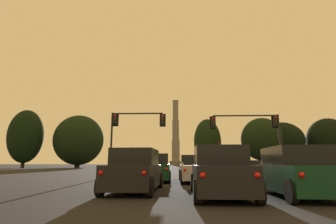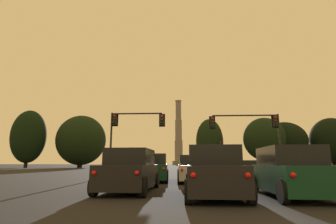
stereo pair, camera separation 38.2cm
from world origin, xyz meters
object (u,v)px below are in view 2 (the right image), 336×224
(suv_left_lane_second, at_px, (131,171))
(suv_left_lane_front, at_px, (153,168))
(sedan_right_lane_front, at_px, (244,171))
(pickup_truck_center_lane_front, at_px, (193,170))
(smokestack, at_px, (179,139))
(suv_right_lane_second, at_px, (290,172))
(suv_center_lane_second, at_px, (213,172))
(traffic_light_overhead_right, at_px, (255,128))
(traffic_light_overhead_left, at_px, (129,127))
(traffic_light_far_right, at_px, (222,150))

(suv_left_lane_second, bearing_deg, suv_left_lane_front, 88.95)
(sedan_right_lane_front, xyz_separation_m, pickup_truck_center_lane_front, (-3.56, -0.49, 0.14))
(smokestack, bearing_deg, suv_right_lane_second, -88.04)
(suv_right_lane_second, xyz_separation_m, suv_center_lane_second, (-2.95, -0.14, 0.00))
(suv_left_lane_front, relative_size, sedan_right_lane_front, 1.05)
(suv_left_lane_front, xyz_separation_m, suv_left_lane_second, (-0.33, -6.58, 0.00))
(suv_right_lane_second, xyz_separation_m, smokestack, (-5.63, 164.40, 16.17))
(suv_right_lane_second, relative_size, pickup_truck_center_lane_front, 0.90)
(suv_left_lane_front, relative_size, suv_left_lane_second, 1.00)
(suv_center_lane_second, relative_size, traffic_light_overhead_right, 0.74)
(pickup_truck_center_lane_front, bearing_deg, suv_left_lane_second, -116.02)
(traffic_light_overhead_left, distance_m, traffic_light_overhead_right, 11.90)
(pickup_truck_center_lane_front, height_order, traffic_light_far_right, traffic_light_far_right)
(suv_left_lane_front, distance_m, suv_right_lane_second, 10.12)
(sedan_right_lane_front, relative_size, smokestack, 0.11)
(sedan_right_lane_front, bearing_deg, suv_left_lane_second, -133.93)
(suv_center_lane_second, height_order, traffic_light_far_right, traffic_light_far_right)
(suv_left_lane_second, height_order, smokestack, smokestack)
(suv_center_lane_second, height_order, smokestack, smokestack)
(pickup_truck_center_lane_front, xyz_separation_m, smokestack, (-2.31, 156.33, 16.26))
(traffic_light_overhead_right, bearing_deg, suv_center_lane_second, -111.67)
(pickup_truck_center_lane_front, bearing_deg, traffic_light_overhead_right, 45.16)
(traffic_light_overhead_right, bearing_deg, pickup_truck_center_lane_front, -134.09)
(suv_right_lane_second, relative_size, suv_left_lane_second, 1.00)
(suv_center_lane_second, bearing_deg, sedan_right_lane_front, 71.54)
(traffic_light_far_right, bearing_deg, traffic_light_overhead_right, -92.74)
(pickup_truck_center_lane_front, relative_size, smokestack, 0.13)
(traffic_light_overhead_right, bearing_deg, traffic_light_far_right, 87.26)
(suv_left_lane_front, height_order, traffic_light_overhead_left, traffic_light_overhead_left)
(pickup_truck_center_lane_front, height_order, suv_center_lane_second, suv_center_lane_second)
(suv_center_lane_second, distance_m, traffic_light_overhead_left, 15.87)
(sedan_right_lane_front, distance_m, suv_center_lane_second, 9.26)
(suv_left_lane_front, xyz_separation_m, suv_right_lane_second, (6.09, -8.09, 0.00))
(suv_center_lane_second, distance_m, suv_left_lane_second, 3.84)
(traffic_light_overhead_left, bearing_deg, pickup_truck_center_lane_front, -46.19)
(suv_left_lane_front, xyz_separation_m, smokestack, (0.45, 156.31, 16.17))
(sedan_right_lane_front, height_order, traffic_light_overhead_right, traffic_light_overhead_right)
(suv_center_lane_second, bearing_deg, pickup_truck_center_lane_front, 94.28)
(suv_center_lane_second, xyz_separation_m, traffic_light_overhead_left, (-6.10, 14.18, 3.69))
(suv_right_lane_second, bearing_deg, suv_center_lane_second, -174.73)
(traffic_light_far_right, bearing_deg, suv_left_lane_front, -105.68)
(suv_right_lane_second, relative_size, smokestack, 0.11)
(suv_center_lane_second, relative_size, suv_left_lane_second, 1.00)
(suv_center_lane_second, bearing_deg, smokestack, 92.61)
(pickup_truck_center_lane_front, xyz_separation_m, suv_center_lane_second, (0.37, -8.20, 0.09))
(traffic_light_overhead_right, relative_size, smokestack, 0.15)
(suv_center_lane_second, xyz_separation_m, smokestack, (-2.69, 164.54, 16.17))
(traffic_light_overhead_right, bearing_deg, sedan_right_lane_front, -113.89)
(suv_center_lane_second, distance_m, traffic_light_far_right, 45.92)
(pickup_truck_center_lane_front, xyz_separation_m, traffic_light_overhead_right, (6.16, 6.36, 3.68))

